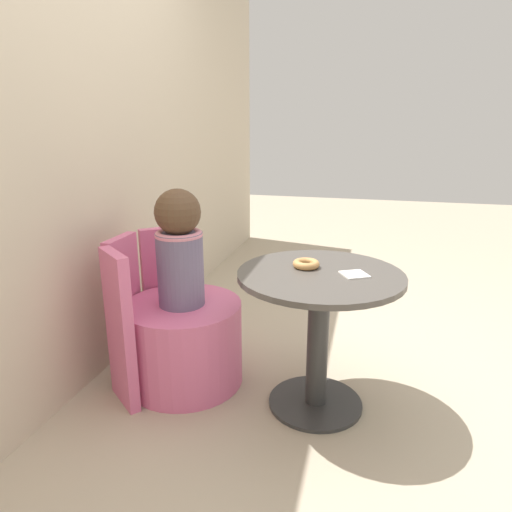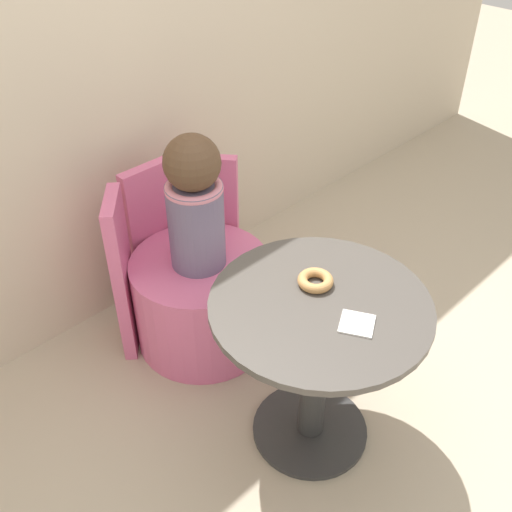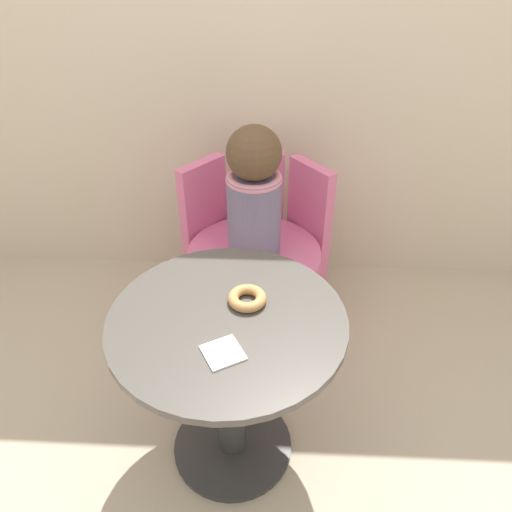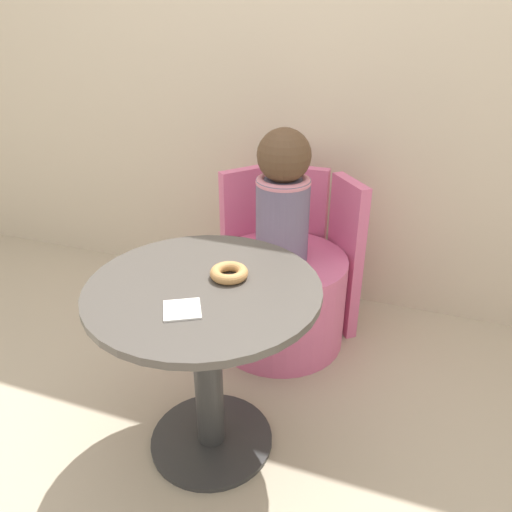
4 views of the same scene
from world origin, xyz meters
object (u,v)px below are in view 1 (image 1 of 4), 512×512
(round_table, at_px, (319,314))
(child_figure, at_px, (179,248))
(donut, at_px, (306,264))
(tub_chair, at_px, (184,343))

(round_table, distance_m, child_figure, 0.71)
(child_figure, bearing_deg, donut, -89.12)
(round_table, xyz_separation_m, donut, (0.06, 0.07, 0.21))
(tub_chair, bearing_deg, donut, -89.12)
(round_table, height_order, child_figure, child_figure)
(child_figure, relative_size, donut, 4.73)
(round_table, distance_m, donut, 0.22)
(round_table, xyz_separation_m, child_figure, (0.05, 0.67, 0.24))
(round_table, xyz_separation_m, tub_chair, (0.05, 0.67, -0.25))
(round_table, height_order, donut, donut)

